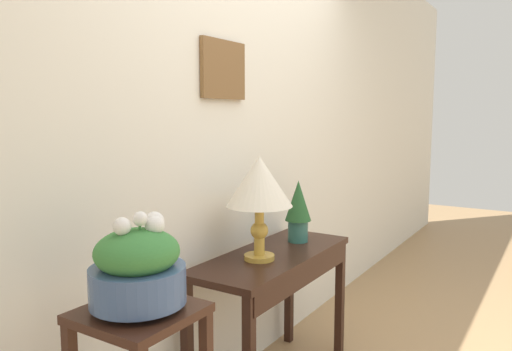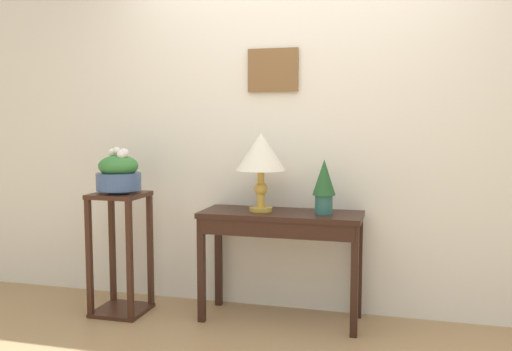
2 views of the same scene
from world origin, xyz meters
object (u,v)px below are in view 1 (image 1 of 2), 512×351
object	(u,v)px
table_lamp	(259,185)
potted_plant_on_console	(298,208)
planter_bowl_wide	(138,268)
console_table	(277,275)

from	to	relation	value
table_lamp	potted_plant_on_console	bearing A→B (deg)	0.16
table_lamp	planter_bowl_wide	bearing A→B (deg)	-171.12
planter_bowl_wide	console_table	bearing A→B (deg)	6.59
console_table	potted_plant_on_console	world-z (taller)	potted_plant_on_console
console_table	planter_bowl_wide	size ratio (longest dim) A/B	3.36
console_table	potted_plant_on_console	bearing A→B (deg)	4.95
console_table	planter_bowl_wide	xyz separation A→B (m)	(-1.10, -0.13, 0.36)
potted_plant_on_console	planter_bowl_wide	bearing A→B (deg)	-173.74
console_table	potted_plant_on_console	size ratio (longest dim) A/B	3.01
table_lamp	planter_bowl_wide	size ratio (longest dim) A/B	1.65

